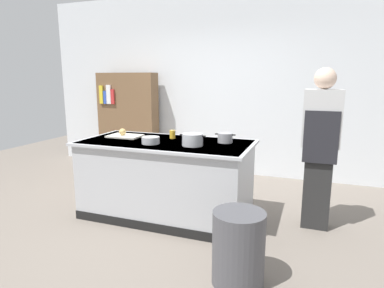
% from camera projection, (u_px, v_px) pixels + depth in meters
% --- Properties ---
extents(ground_plane, '(10.00, 10.00, 0.00)m').
position_uv_depth(ground_plane, '(167.00, 215.00, 3.95)').
color(ground_plane, slate).
extents(back_wall, '(6.40, 0.12, 3.00)m').
position_uv_depth(back_wall, '(217.00, 85.00, 5.59)').
color(back_wall, silver).
rests_on(back_wall, ground_plane).
extents(counter_island, '(1.98, 0.98, 0.90)m').
position_uv_depth(counter_island, '(166.00, 178.00, 3.86)').
color(counter_island, '#B7BABF').
rests_on(counter_island, ground_plane).
extents(cutting_board, '(0.40, 0.28, 0.02)m').
position_uv_depth(cutting_board, '(125.00, 136.00, 4.07)').
color(cutting_board, silver).
rests_on(cutting_board, counter_island).
extents(onion, '(0.08, 0.08, 0.08)m').
position_uv_depth(onion, '(122.00, 132.00, 4.06)').
color(onion, tan).
rests_on(onion, cutting_board).
extents(stock_pot, '(0.29, 0.22, 0.13)m').
position_uv_depth(stock_pot, '(193.00, 140.00, 3.53)').
color(stock_pot, '#B7BABF').
rests_on(stock_pot, counter_island).
extents(sauce_pan, '(0.23, 0.17, 0.11)m').
position_uv_depth(sauce_pan, '(225.00, 138.00, 3.71)').
color(sauce_pan, '#99999E').
rests_on(sauce_pan, counter_island).
extents(mixing_bowl, '(0.20, 0.20, 0.08)m').
position_uv_depth(mixing_bowl, '(151.00, 140.00, 3.64)').
color(mixing_bowl, '#B7BABF').
rests_on(mixing_bowl, counter_island).
extents(juice_cup, '(0.07, 0.07, 0.10)m').
position_uv_depth(juice_cup, '(172.00, 134.00, 3.95)').
color(juice_cup, yellow).
rests_on(juice_cup, counter_island).
extents(trash_bin, '(0.42, 0.42, 0.60)m').
position_uv_depth(trash_bin, '(238.00, 248.00, 2.61)').
color(trash_bin, '#4C4C51').
rests_on(trash_bin, ground_plane).
extents(person_chef, '(0.38, 0.25, 1.72)m').
position_uv_depth(person_chef, '(320.00, 145.00, 3.48)').
color(person_chef, '#282828').
rests_on(person_chef, ground_plane).
extents(bookshelf, '(1.10, 0.31, 1.70)m').
position_uv_depth(bookshelf, '(128.00, 121.00, 5.98)').
color(bookshelf, brown).
rests_on(bookshelf, ground_plane).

